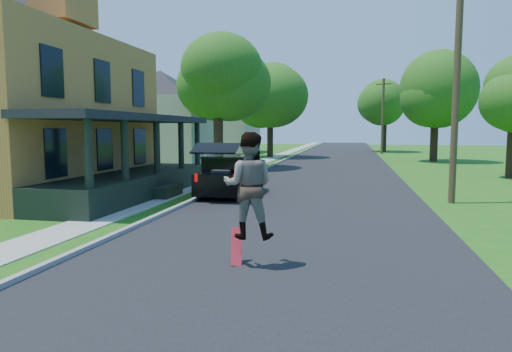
# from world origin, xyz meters

# --- Properties ---
(ground) EXTENTS (140.00, 140.00, 0.00)m
(ground) POSITION_xyz_m (0.00, 0.00, 0.00)
(ground) COLOR #185F13
(ground) RESTS_ON ground
(street) EXTENTS (8.00, 120.00, 0.02)m
(street) POSITION_xyz_m (0.00, 20.00, 0.00)
(street) COLOR black
(street) RESTS_ON ground
(curb) EXTENTS (0.15, 120.00, 0.12)m
(curb) POSITION_xyz_m (-4.05, 20.00, 0.00)
(curb) COLOR gray
(curb) RESTS_ON ground
(sidewalk) EXTENTS (1.30, 120.00, 0.03)m
(sidewalk) POSITION_xyz_m (-5.60, 20.00, 0.00)
(sidewalk) COLOR gray
(sidewalk) RESTS_ON ground
(front_walk) EXTENTS (6.50, 1.20, 0.03)m
(front_walk) POSITION_xyz_m (-9.50, 6.00, 0.00)
(front_walk) COLOR gray
(front_walk) RESTS_ON ground
(neighbor_house_mid) EXTENTS (12.78, 12.78, 8.30)m
(neighbor_house_mid) POSITION_xyz_m (-13.50, 24.00, 4.19)
(neighbor_house_mid) COLOR #B2AA9D
(neighbor_house_mid) RESTS_ON ground
(neighbor_house_far) EXTENTS (12.78, 12.78, 8.30)m
(neighbor_house_far) POSITION_xyz_m (-13.50, 40.00, 4.19)
(neighbor_house_far) COLOR #B2AA9D
(neighbor_house_far) RESTS_ON ground
(black_suv) EXTENTS (1.80, 4.54, 2.10)m
(black_suv) POSITION_xyz_m (-3.20, 6.97, 0.80)
(black_suv) COLOR black
(black_suv) RESTS_ON ground
(skateboarder) EXTENTS (1.02, 0.83, 1.98)m
(skateboarder) POSITION_xyz_m (-0.41, -1.96, 1.53)
(skateboarder) COLOR black
(skateboarder) RESTS_ON ground
(skateboard) EXTENTS (0.28, 0.49, 0.68)m
(skateboard) POSITION_xyz_m (-0.67, -1.88, 0.32)
(skateboard) COLOR #AD0E1A
(skateboard) RESTS_ON ground
(tree_left_mid) EXTENTS (7.73, 7.90, 9.50)m
(tree_left_mid) POSITION_xyz_m (-7.16, 18.59, 6.09)
(tree_left_mid) COLOR black
(tree_left_mid) RESTS_ON ground
(tree_left_far) EXTENTS (7.76, 7.59, 9.40)m
(tree_left_far) POSITION_xyz_m (-6.05, 31.42, 6.05)
(tree_left_far) COLOR black
(tree_left_far) RESTS_ON ground
(tree_right_mid) EXTENTS (6.61, 6.71, 8.97)m
(tree_right_mid) POSITION_xyz_m (7.84, 28.80, 5.87)
(tree_right_mid) COLOR black
(tree_right_mid) RESTS_ON ground
(tree_right_far) EXTENTS (6.62, 6.36, 8.39)m
(tree_right_far) POSITION_xyz_m (4.95, 44.51, 5.51)
(tree_right_far) COLOR black
(tree_right_far) RESTS_ON ground
(utility_pole_near) EXTENTS (1.43, 0.40, 8.63)m
(utility_pole_near) POSITION_xyz_m (4.90, 6.73, 4.45)
(utility_pole_near) COLOR #42321E
(utility_pole_near) RESTS_ON ground
(utility_pole_far) EXTENTS (1.52, 0.64, 7.87)m
(utility_pole_far) POSITION_xyz_m (4.50, 39.73, 4.07)
(utility_pole_far) COLOR #42321E
(utility_pole_far) RESTS_ON ground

